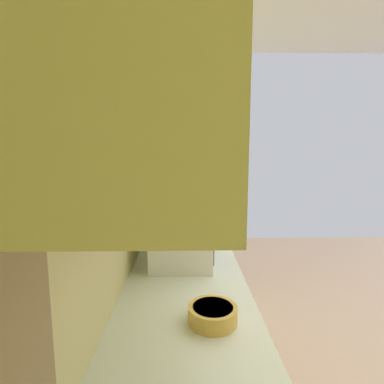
{
  "coord_description": "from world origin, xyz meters",
  "views": [
    {
      "loc": [
        -1.8,
        1.26,
        1.57
      ],
      "look_at": [
        -0.05,
        1.23,
        1.32
      ],
      "focal_mm": 27.86,
      "sensor_mm": 36.0,
      "label": 1
    }
  ],
  "objects_px": {
    "microwave": "(182,239)",
    "bowl": "(213,313)",
    "kettle": "(200,229)",
    "oven_range": "(188,243)"
  },
  "relations": [
    {
      "from": "oven_range",
      "to": "bowl",
      "type": "height_order",
      "value": "oven_range"
    },
    {
      "from": "bowl",
      "to": "kettle",
      "type": "bearing_deg",
      "value": 0.0
    },
    {
      "from": "oven_range",
      "to": "kettle",
      "type": "bearing_deg",
      "value": -176.2
    },
    {
      "from": "bowl",
      "to": "kettle",
      "type": "xyz_separation_m",
      "value": [
        1.07,
        0.0,
        0.04
      ]
    },
    {
      "from": "oven_range",
      "to": "kettle",
      "type": "distance_m",
      "value": 1.38
    },
    {
      "from": "oven_range",
      "to": "bowl",
      "type": "xyz_separation_m",
      "value": [
        -2.34,
        -0.08,
        0.48
      ]
    },
    {
      "from": "oven_range",
      "to": "bowl",
      "type": "distance_m",
      "value": 2.39
    },
    {
      "from": "microwave",
      "to": "kettle",
      "type": "distance_m",
      "value": 0.45
    },
    {
      "from": "microwave",
      "to": "bowl",
      "type": "distance_m",
      "value": 0.66
    },
    {
      "from": "oven_range",
      "to": "bowl",
      "type": "bearing_deg",
      "value": -177.93
    }
  ]
}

